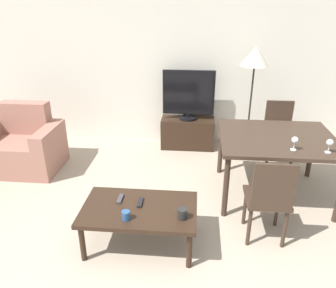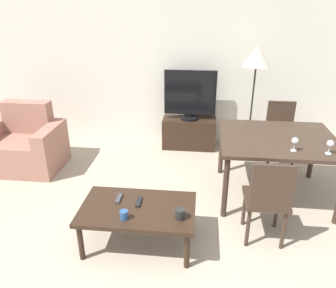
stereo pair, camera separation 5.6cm
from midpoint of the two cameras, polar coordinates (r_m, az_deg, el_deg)
The scene contains 15 objects.
wall_back at distance 5.09m, azimuth 2.48°, elevation 14.85°, with size 7.18×0.06×2.70m.
armchair at distance 4.89m, azimuth -23.52°, elevation -0.32°, with size 1.02×0.74×0.87m.
tv_stand at distance 5.14m, azimuth 3.99°, elevation 1.94°, with size 0.81×0.37×0.47m.
tv at distance 4.94m, azimuth 4.19°, elevation 8.50°, with size 0.77×0.27×0.75m.
coffee_table at distance 3.09m, azimuth -4.74°, elevation -11.60°, with size 1.05×0.63×0.41m.
dining_table at distance 3.88m, azimuth 18.89°, elevation 0.04°, with size 1.28×1.09×0.74m.
dining_chair_near at distance 3.17m, azimuth 17.50°, elevation -8.89°, with size 0.40×0.40×0.88m.
dining_chair_far at distance 4.77m, azimuth 19.26°, elevation 2.17°, with size 0.40×0.40×0.88m.
floor_lamp at distance 4.64m, azimuth 15.50°, elevation 13.68°, with size 0.37×0.37×1.59m.
remote_primary at distance 3.11m, azimuth -4.57°, elevation -10.06°, with size 0.04×0.15×0.02m.
remote_secondary at distance 3.18m, azimuth -8.04°, elevation -9.35°, with size 0.04×0.15×0.02m.
cup_white_near at distance 2.91m, azimuth -7.11°, elevation -12.16°, with size 0.07×0.07×0.08m.
cup_colored_far at distance 2.89m, azimuth 2.71°, elevation -12.04°, with size 0.09×0.09×0.09m.
wine_glass_left at distance 3.60m, azimuth 26.80°, elevation -0.07°, with size 0.07×0.07×0.15m.
wine_glass_center at distance 3.53m, azimuth 21.66°, elevation 0.39°, with size 0.07×0.07×0.15m.
Camera 2 is at (0.35, -1.75, 2.15)m, focal length 35.00 mm.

